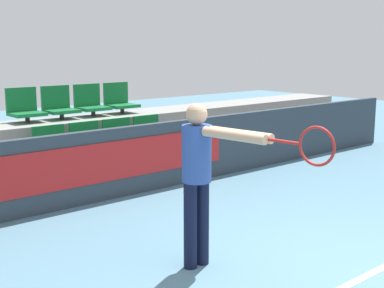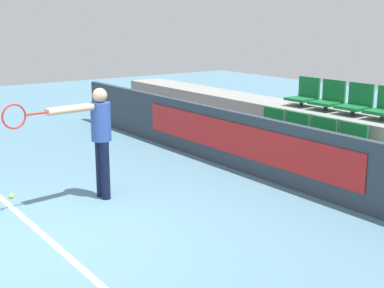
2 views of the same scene
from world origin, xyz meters
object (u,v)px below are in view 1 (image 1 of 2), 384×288
(stadium_chair_2, at_px, (121,139))
(stadium_chair_5, at_px, (59,106))
(stadium_chair_0, at_px, (53,148))
(stadium_chair_4, at_px, (25,108))
(tennis_player, at_px, (204,170))
(stadium_chair_3, at_px, (150,135))
(stadium_chair_6, at_px, (91,103))
(stadium_chair_7, at_px, (120,101))
(stadium_chair_1, at_px, (88,143))

(stadium_chair_2, height_order, stadium_chair_5, stadium_chair_5)
(stadium_chair_0, relative_size, stadium_chair_4, 1.00)
(stadium_chair_4, bearing_deg, tennis_player, -91.07)
(stadium_chair_3, xyz_separation_m, stadium_chair_6, (-0.57, 0.88, 0.49))
(stadium_chair_3, bearing_deg, stadium_chair_5, 142.34)
(stadium_chair_3, distance_m, stadium_chair_5, 1.52)
(stadium_chair_4, relative_size, stadium_chair_5, 1.00)
(tennis_player, bearing_deg, stadium_chair_6, 67.00)
(stadium_chair_3, bearing_deg, stadium_chair_0, 180.00)
(stadium_chair_0, height_order, stadium_chair_6, stadium_chair_6)
(stadium_chair_0, xyz_separation_m, stadium_chair_5, (0.57, 0.88, 0.49))
(stadium_chair_0, distance_m, stadium_chair_3, 1.71)
(stadium_chair_0, xyz_separation_m, tennis_player, (-0.08, -3.29, 0.28))
(stadium_chair_4, distance_m, stadium_chair_6, 1.14)
(stadium_chair_4, bearing_deg, stadium_chair_3, -27.23)
(stadium_chair_0, relative_size, stadium_chair_6, 1.00)
(stadium_chair_5, height_order, stadium_chair_7, same)
(stadium_chair_4, height_order, stadium_chair_7, same)
(stadium_chair_1, height_order, stadium_chair_4, stadium_chair_4)
(stadium_chair_4, xyz_separation_m, stadium_chair_5, (0.57, 0.00, 0.00))
(stadium_chair_3, xyz_separation_m, stadium_chair_7, (0.00, 0.88, 0.49))
(stadium_chair_4, bearing_deg, stadium_chair_2, -37.66)
(stadium_chair_2, xyz_separation_m, tennis_player, (-1.22, -3.29, 0.28))
(stadium_chair_1, bearing_deg, stadium_chair_5, 90.00)
(stadium_chair_1, xyz_separation_m, stadium_chair_4, (-0.57, 0.88, 0.49))
(stadium_chair_2, height_order, stadium_chair_7, stadium_chair_7)
(stadium_chair_5, distance_m, stadium_chair_7, 1.14)
(stadium_chair_6, bearing_deg, stadium_chair_0, -142.34)
(stadium_chair_0, bearing_deg, stadium_chair_1, 0.00)
(stadium_chair_4, relative_size, stadium_chair_6, 1.00)
(stadium_chair_4, bearing_deg, stadium_chair_6, 0.00)
(stadium_chair_4, xyz_separation_m, tennis_player, (-0.08, -4.17, -0.20))
(stadium_chair_3, relative_size, stadium_chair_7, 1.00)
(stadium_chair_2, height_order, stadium_chair_4, stadium_chair_4)
(tennis_player, bearing_deg, stadium_chair_7, 60.06)
(stadium_chair_2, relative_size, tennis_player, 0.33)
(stadium_chair_6, relative_size, tennis_player, 0.33)
(stadium_chair_4, height_order, stadium_chair_5, same)
(stadium_chair_7, height_order, tennis_player, tennis_player)
(stadium_chair_0, xyz_separation_m, stadium_chair_1, (0.57, 0.00, 0.00))
(stadium_chair_2, bearing_deg, stadium_chair_5, 122.93)
(stadium_chair_1, relative_size, stadium_chair_4, 1.00)
(stadium_chair_0, relative_size, stadium_chair_1, 1.00)
(tennis_player, bearing_deg, stadium_chair_4, 82.23)
(stadium_chair_0, bearing_deg, stadium_chair_6, 37.66)
(stadium_chair_3, xyz_separation_m, tennis_player, (-1.79, -3.29, 0.28))
(stadium_chair_7, bearing_deg, tennis_player, -113.23)
(stadium_chair_4, xyz_separation_m, stadium_chair_7, (1.71, 0.00, 0.00))
(stadium_chair_0, distance_m, stadium_chair_6, 1.52)
(stadium_chair_2, distance_m, tennis_player, 3.52)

